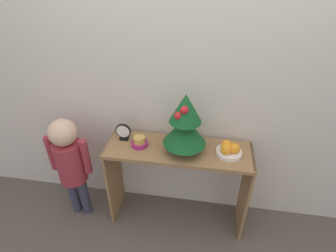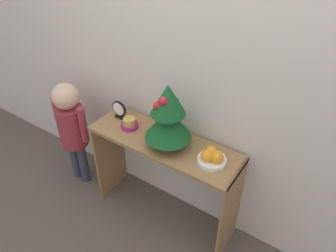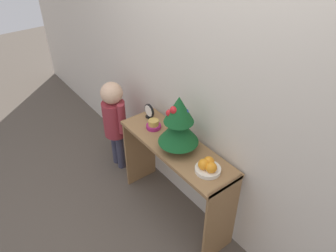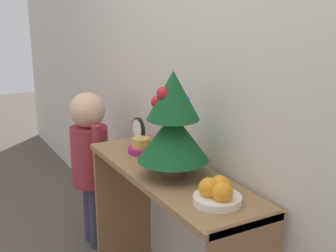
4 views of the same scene
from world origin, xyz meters
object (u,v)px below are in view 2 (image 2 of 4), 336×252
object	(u,v)px
fruit_bowl	(212,157)
singing_bowl	(129,124)
child_figure	(71,124)
mini_tree	(168,116)
desk_clock	(119,110)

from	to	relation	value
fruit_bowl	singing_bowl	world-z (taller)	fruit_bowl
fruit_bowl	singing_bowl	size ratio (longest dim) A/B	1.47
singing_bowl	child_figure	world-z (taller)	child_figure
fruit_bowl	singing_bowl	bearing A→B (deg)	180.00
singing_bowl	mini_tree	bearing A→B (deg)	-1.39
mini_tree	child_figure	size ratio (longest dim) A/B	0.47
mini_tree	fruit_bowl	distance (m)	0.39
desk_clock	mini_tree	bearing A→B (deg)	-7.42
singing_bowl	child_figure	xyz separation A→B (m)	(-0.58, -0.08, -0.19)
fruit_bowl	desk_clock	distance (m)	0.83
child_figure	desk_clock	bearing A→B (deg)	16.59
fruit_bowl	desk_clock	world-z (taller)	desk_clock
singing_bowl	fruit_bowl	bearing A→B (deg)	-0.00
fruit_bowl	desk_clock	size ratio (longest dim) A/B	1.31
mini_tree	fruit_bowl	xyz separation A→B (m)	(0.33, 0.01, -0.20)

